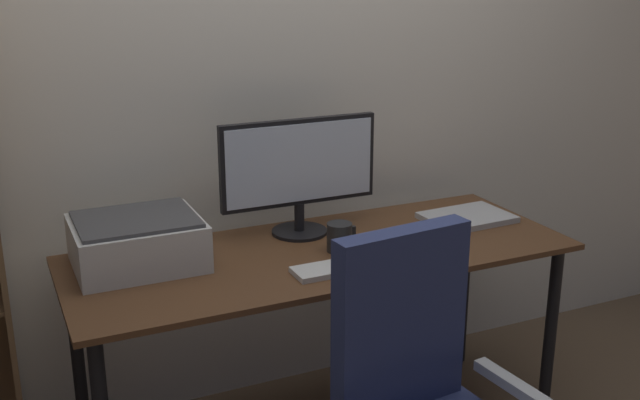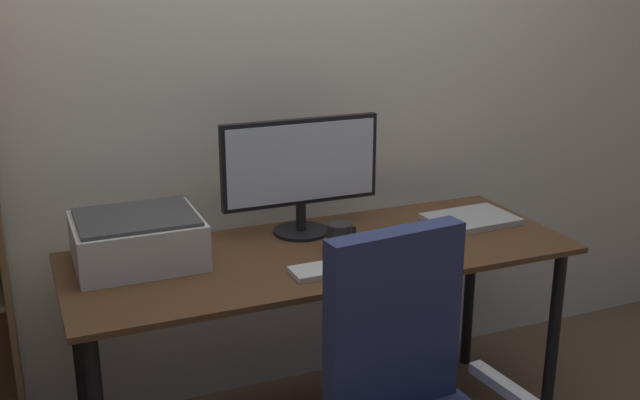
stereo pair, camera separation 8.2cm
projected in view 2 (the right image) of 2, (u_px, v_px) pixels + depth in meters
back_wall at (270, 67)px, 2.85m from camera, size 6.40×0.10×2.60m
desk at (321, 273)px, 2.60m from camera, size 1.71×0.66×0.74m
monitor at (300, 168)px, 2.67m from camera, size 0.58×0.20×0.42m
keyboard at (336, 268)px, 2.41m from camera, size 0.29×0.11×0.02m
mouse at (393, 259)px, 2.46m from camera, size 0.08×0.11×0.03m
coffee_mug at (340, 237)px, 2.56m from camera, size 0.10×0.09×0.10m
laptop at (471, 219)px, 2.86m from camera, size 0.33×0.24×0.02m
printer at (137, 239)px, 2.45m from camera, size 0.40×0.34×0.16m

